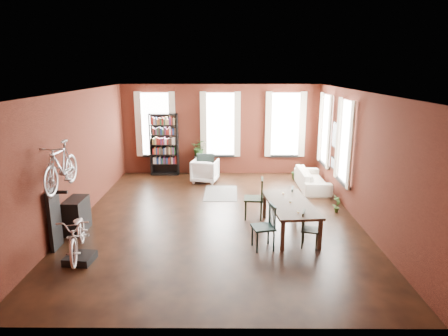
{
  "coord_description": "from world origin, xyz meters",
  "views": [
    {
      "loc": [
        0.22,
        -9.64,
        3.74
      ],
      "look_at": [
        0.15,
        0.6,
        1.17
      ],
      "focal_mm": 32.0,
      "sensor_mm": 36.0,
      "label": 1
    }
  ],
  "objects_px": {
    "dining_chair_b": "(254,199)",
    "console_table": "(77,215)",
    "bookshelf": "(164,144)",
    "cream_sofa": "(312,176)",
    "dining_chair_c": "(310,229)",
    "bicycle_floor": "(76,216)",
    "dining_chair_a": "(263,227)",
    "dining_chair_d": "(298,203)",
    "dining_table": "(290,217)",
    "plant_stand": "(199,165)",
    "white_armchair": "(205,170)",
    "bike_trainer": "(80,258)"
  },
  "relations": [
    {
      "from": "bicycle_floor",
      "to": "plant_stand",
      "type": "bearing_deg",
      "value": 61.43
    },
    {
      "from": "dining_chair_c",
      "to": "bookshelf",
      "type": "height_order",
      "value": "bookshelf"
    },
    {
      "from": "console_table",
      "to": "bicycle_floor",
      "type": "relative_size",
      "value": 0.49
    },
    {
      "from": "dining_table",
      "to": "bookshelf",
      "type": "relative_size",
      "value": 0.96
    },
    {
      "from": "white_armchair",
      "to": "dining_chair_c",
      "type": "bearing_deg",
      "value": 127.61
    },
    {
      "from": "console_table",
      "to": "plant_stand",
      "type": "relative_size",
      "value": 1.17
    },
    {
      "from": "dining_chair_b",
      "to": "plant_stand",
      "type": "xyz_separation_m",
      "value": [
        -1.67,
        4.31,
        -0.18
      ]
    },
    {
      "from": "cream_sofa",
      "to": "console_table",
      "type": "height_order",
      "value": "cream_sofa"
    },
    {
      "from": "plant_stand",
      "to": "white_armchair",
      "type": "bearing_deg",
      "value": -75.11
    },
    {
      "from": "dining_chair_b",
      "to": "bookshelf",
      "type": "bearing_deg",
      "value": -141.25
    },
    {
      "from": "dining_table",
      "to": "dining_chair_b",
      "type": "distance_m",
      "value": 1.2
    },
    {
      "from": "dining_chair_c",
      "to": "dining_chair_a",
      "type": "bearing_deg",
      "value": 112.13
    },
    {
      "from": "dining_chair_a",
      "to": "cream_sofa",
      "type": "distance_m",
      "value": 4.81
    },
    {
      "from": "cream_sofa",
      "to": "bike_trainer",
      "type": "relative_size",
      "value": 4.01
    },
    {
      "from": "bookshelf",
      "to": "cream_sofa",
      "type": "bearing_deg",
      "value": -18.95
    },
    {
      "from": "dining_chair_b",
      "to": "bookshelf",
      "type": "relative_size",
      "value": 0.47
    },
    {
      "from": "dining_chair_a",
      "to": "cream_sofa",
      "type": "xyz_separation_m",
      "value": [
        1.95,
        4.4,
        -0.08
      ]
    },
    {
      "from": "dining_chair_b",
      "to": "plant_stand",
      "type": "bearing_deg",
      "value": -154.1
    },
    {
      "from": "bike_trainer",
      "to": "console_table",
      "type": "relative_size",
      "value": 0.65
    },
    {
      "from": "white_armchair",
      "to": "dining_table",
      "type": "bearing_deg",
      "value": 128.51
    },
    {
      "from": "white_armchair",
      "to": "cream_sofa",
      "type": "relative_size",
      "value": 0.41
    },
    {
      "from": "dining_chair_a",
      "to": "white_armchair",
      "type": "xyz_separation_m",
      "value": [
        -1.5,
        5.14,
        -0.06
      ]
    },
    {
      "from": "dining_chair_a",
      "to": "dining_chair_d",
      "type": "relative_size",
      "value": 1.23
    },
    {
      "from": "dining_table",
      "to": "dining_chair_a",
      "type": "height_order",
      "value": "dining_chair_a"
    },
    {
      "from": "dining_chair_a",
      "to": "bookshelf",
      "type": "height_order",
      "value": "bookshelf"
    },
    {
      "from": "dining_chair_b",
      "to": "bike_trainer",
      "type": "bearing_deg",
      "value": -51.27
    },
    {
      "from": "dining_table",
      "to": "dining_chair_a",
      "type": "xyz_separation_m",
      "value": [
        -0.7,
        -0.9,
        0.13
      ]
    },
    {
      "from": "dining_chair_b",
      "to": "console_table",
      "type": "bearing_deg",
      "value": -73.27
    },
    {
      "from": "cream_sofa",
      "to": "console_table",
      "type": "xyz_separation_m",
      "value": [
        -6.23,
        -3.5,
        -0.01
      ]
    },
    {
      "from": "dining_chair_d",
      "to": "plant_stand",
      "type": "xyz_separation_m",
      "value": [
        -2.81,
        4.27,
        -0.05
      ]
    },
    {
      "from": "dining_chair_b",
      "to": "console_table",
      "type": "relative_size",
      "value": 1.3
    },
    {
      "from": "console_table",
      "to": "bike_trainer",
      "type": "bearing_deg",
      "value": -68.78
    },
    {
      "from": "dining_table",
      "to": "plant_stand",
      "type": "height_order",
      "value": "dining_table"
    },
    {
      "from": "console_table",
      "to": "dining_chair_b",
      "type": "bearing_deg",
      "value": 12.02
    },
    {
      "from": "dining_table",
      "to": "console_table",
      "type": "distance_m",
      "value": 4.97
    },
    {
      "from": "white_armchair",
      "to": "dining_chair_d",
      "type": "bearing_deg",
      "value": 138.74
    },
    {
      "from": "dining_chair_a",
      "to": "console_table",
      "type": "relative_size",
      "value": 1.21
    },
    {
      "from": "dining_table",
      "to": "dining_chair_a",
      "type": "bearing_deg",
      "value": -133.84
    },
    {
      "from": "console_table",
      "to": "bicycle_floor",
      "type": "xyz_separation_m",
      "value": [
        0.58,
        -1.51,
        0.57
      ]
    },
    {
      "from": "bookshelf",
      "to": "dining_chair_d",
      "type": "bearing_deg",
      "value": -46.52
    },
    {
      "from": "dining_table",
      "to": "white_armchair",
      "type": "relative_size",
      "value": 2.49
    },
    {
      "from": "bookshelf",
      "to": "console_table",
      "type": "bearing_deg",
      "value": -103.83
    },
    {
      "from": "dining_chair_c",
      "to": "bicycle_floor",
      "type": "xyz_separation_m",
      "value": [
        -4.71,
        -0.71,
        0.58
      ]
    },
    {
      "from": "dining_chair_b",
      "to": "cream_sofa",
      "type": "height_order",
      "value": "dining_chair_b"
    },
    {
      "from": "dining_chair_c",
      "to": "dining_chair_d",
      "type": "height_order",
      "value": "dining_chair_c"
    },
    {
      "from": "plant_stand",
      "to": "bicycle_floor",
      "type": "distance_m",
      "value": 7.02
    },
    {
      "from": "dining_chair_a",
      "to": "dining_chair_c",
      "type": "xyz_separation_m",
      "value": [
        1.02,
        0.09,
        -0.09
      ]
    },
    {
      "from": "console_table",
      "to": "dining_chair_d",
      "type": "bearing_deg",
      "value": 9.89
    },
    {
      "from": "bicycle_floor",
      "to": "bike_trainer",
      "type": "bearing_deg",
      "value": -73.85
    },
    {
      "from": "bike_trainer",
      "to": "cream_sofa",
      "type": "bearing_deg",
      "value": 41.78
    }
  ]
}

